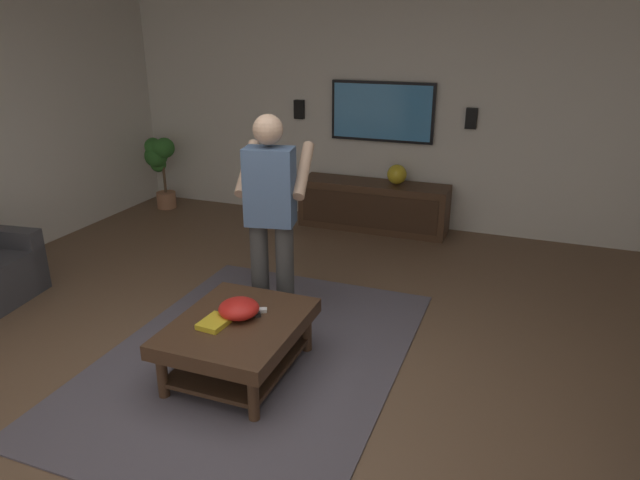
# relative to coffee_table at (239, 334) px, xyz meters

# --- Properties ---
(ground_plane) EXTENTS (9.01, 9.01, 0.00)m
(ground_plane) POSITION_rel_coffee_table_xyz_m (-0.28, -0.18, -0.30)
(ground_plane) COLOR brown
(wall_back_tv) EXTENTS (0.10, 6.87, 2.86)m
(wall_back_tv) POSITION_rel_coffee_table_xyz_m (3.53, -0.18, 1.13)
(wall_back_tv) COLOR silver
(wall_back_tv) RESTS_ON ground
(area_rug) EXTENTS (2.79, 2.02, 0.01)m
(area_rug) POSITION_rel_coffee_table_xyz_m (0.20, -0.00, -0.29)
(area_rug) COLOR #514C56
(area_rug) RESTS_ON ground
(coffee_table) EXTENTS (1.00, 0.80, 0.40)m
(coffee_table) POSITION_rel_coffee_table_xyz_m (0.00, 0.00, 0.00)
(coffee_table) COLOR #422B1C
(coffee_table) RESTS_ON ground
(media_console) EXTENTS (0.45, 1.70, 0.55)m
(media_console) POSITION_rel_coffee_table_xyz_m (3.19, -0.02, -0.02)
(media_console) COLOR #422B1C
(media_console) RESTS_ON ground
(tv) EXTENTS (0.05, 1.19, 0.67)m
(tv) POSITION_rel_coffee_table_xyz_m (3.43, -0.02, 1.02)
(tv) COLOR black
(person_standing) EXTENTS (0.61, 0.61, 1.64)m
(person_standing) POSITION_rel_coffee_table_xyz_m (0.77, 0.11, 0.64)
(person_standing) COLOR #3F3F3F
(person_standing) RESTS_ON ground
(potted_plant_tall) EXTENTS (0.31, 0.40, 0.92)m
(potted_plant_tall) POSITION_rel_coffee_table_xyz_m (2.99, 2.72, 0.33)
(potted_plant_tall) COLOR #9E6B4C
(potted_plant_tall) RESTS_ON ground
(bowl) EXTENTS (0.27, 0.27, 0.12)m
(bowl) POSITION_rel_coffee_table_xyz_m (0.05, 0.02, 0.17)
(bowl) COLOR red
(bowl) RESTS_ON coffee_table
(remote_white) EXTENTS (0.10, 0.16, 0.02)m
(remote_white) POSITION_rel_coffee_table_xyz_m (0.15, -0.06, 0.12)
(remote_white) COLOR white
(remote_white) RESTS_ON coffee_table
(remote_black) EXTENTS (0.14, 0.13, 0.02)m
(remote_black) POSITION_rel_coffee_table_xyz_m (0.14, -0.06, 0.12)
(remote_black) COLOR black
(remote_black) RESTS_ON coffee_table
(book) EXTENTS (0.23, 0.18, 0.04)m
(book) POSITION_rel_coffee_table_xyz_m (-0.11, 0.11, 0.12)
(book) COLOR gold
(book) RESTS_ON coffee_table
(vase_round) EXTENTS (0.22, 0.22, 0.22)m
(vase_round) POSITION_rel_coffee_table_xyz_m (3.23, -0.27, 0.36)
(vase_round) COLOR gold
(vase_round) RESTS_ON media_console
(wall_speaker_left) EXTENTS (0.06, 0.12, 0.22)m
(wall_speaker_left) POSITION_rel_coffee_table_xyz_m (3.45, -1.01, 0.99)
(wall_speaker_left) COLOR black
(wall_speaker_right) EXTENTS (0.06, 0.12, 0.22)m
(wall_speaker_right) POSITION_rel_coffee_table_xyz_m (3.45, 1.00, 0.99)
(wall_speaker_right) COLOR black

